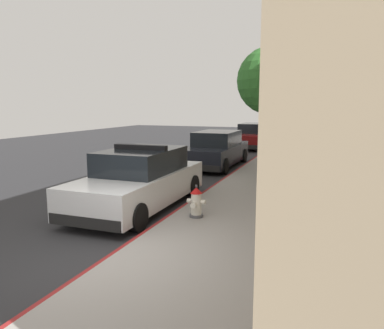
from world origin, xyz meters
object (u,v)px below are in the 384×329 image
parked_car_dark_far (254,136)px  fire_hydrant (196,202)px  parked_car_silver_ahead (216,150)px  police_cruiser (140,180)px  street_tree (271,81)px

parked_car_dark_far → fire_hydrant: 15.86m
parked_car_silver_ahead → parked_car_dark_far: same height
parked_car_silver_ahead → police_cruiser: bearing=-89.4°
police_cruiser → parked_car_silver_ahead: size_ratio=1.00×
parked_car_silver_ahead → fire_hydrant: size_ratio=6.37×
parked_car_silver_ahead → parked_car_dark_far: (0.14, 7.82, 0.00)m
parked_car_silver_ahead → fire_hydrant: 8.17m
police_cruiser → street_tree: (2.53, 5.24, 2.81)m
police_cruiser → parked_car_dark_far: 15.03m
fire_hydrant → street_tree: bearing=83.4°
parked_car_silver_ahead → fire_hydrant: bearing=-76.4°
police_cruiser → fire_hydrant: size_ratio=6.37×
parked_car_silver_ahead → parked_car_dark_far: bearing=88.9°
police_cruiser → parked_car_silver_ahead: police_cruiser is taller
police_cruiser → fire_hydrant: bearing=-21.5°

